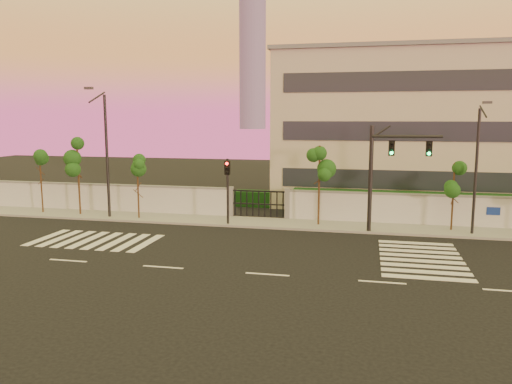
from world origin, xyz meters
TOP-DOWN VIEW (x-y plane):
  - ground at (0.00, 0.00)m, footprint 120.00×120.00m
  - sidewalk at (0.00, 10.50)m, footprint 60.00×3.00m
  - perimeter_wall at (0.10, 12.00)m, footprint 60.00×0.36m
  - hedge_row at (1.17, 14.74)m, footprint 41.00×4.25m
  - institutional_building at (9.00, 21.99)m, footprint 24.40×12.40m
  - distant_skyscraper at (-65.00, 280.00)m, footprint 16.00×16.00m
  - road_markings at (-1.58, 3.76)m, footprint 57.00×7.62m
  - street_tree_a at (-18.71, 10.32)m, footprint 1.35×1.07m
  - street_tree_b at (-15.65, 10.29)m, footprint 1.63×1.30m
  - street_tree_c at (-10.98, 9.96)m, footprint 1.38×1.10m
  - street_tree_d at (1.30, 10.48)m, footprint 1.55×1.23m
  - street_tree_e at (9.41, 10.70)m, footprint 1.40×1.11m
  - traffic_signal_main at (5.27, 9.28)m, footprint 4.11×0.45m
  - traffic_signal_secondary at (-4.49, 9.41)m, footprint 0.34×0.33m
  - streetlight_west at (-13.19, 9.73)m, footprint 0.53×2.14m
  - streetlight_east at (10.44, 9.73)m, footprint 0.47×1.89m

SIDE VIEW (x-z plane):
  - ground at x=0.00m, z-range 0.00..0.00m
  - road_markings at x=-1.58m, z-range 0.00..0.02m
  - sidewalk at x=0.00m, z-range 0.00..0.15m
  - hedge_row at x=1.17m, z-range -0.08..1.72m
  - perimeter_wall at x=0.10m, z-range -0.03..2.17m
  - traffic_signal_secondary at x=-4.49m, z-range 0.59..4.96m
  - street_tree_e at x=9.41m, z-range 1.00..5.24m
  - street_tree_c at x=-10.98m, z-range 1.04..5.43m
  - street_tree_a at x=-18.71m, z-range 1.08..5.69m
  - street_tree_d at x=1.30m, z-range 1.23..6.45m
  - street_tree_b at x=-15.65m, z-range 1.28..6.73m
  - traffic_signal_main at x=5.27m, z-range 0.86..7.36m
  - streetlight_east at x=10.44m, z-range 0.32..8.16m
  - streetlight_west at x=-13.19m, z-range 0.36..9.26m
  - institutional_building at x=9.00m, z-range 0.03..12.28m
  - distant_skyscraper at x=-65.00m, z-range 2.98..120.98m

